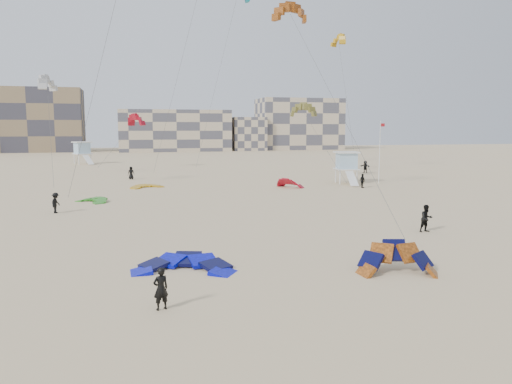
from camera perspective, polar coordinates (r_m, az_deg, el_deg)
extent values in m
plane|color=tan|center=(22.56, -5.16, -10.32)|extent=(320.00, 320.00, 0.00)
imported|color=black|center=(19.45, -10.83, -10.79)|extent=(0.70, 0.57, 1.64)
imported|color=black|center=(34.75, 18.90, -2.88)|extent=(0.93, 0.75, 1.82)
imported|color=black|center=(43.29, -21.92, -1.16)|extent=(0.93, 1.21, 1.66)
imported|color=black|center=(58.38, 12.08, 1.26)|extent=(0.52, 0.99, 1.62)
imported|color=black|center=(68.70, -14.09, 2.13)|extent=(0.84, 0.55, 1.71)
imported|color=black|center=(77.89, 12.38, 2.84)|extent=(1.36, 1.79, 1.89)
cylinder|color=#3F3F3F|center=(43.71, -17.69, 12.42)|extent=(5.60, 1.67, 19.93)
cylinder|color=#3F3F3F|center=(38.16, 8.55, 11.04)|extent=(1.62, 24.58, 16.72)
cylinder|color=#3F3F3F|center=(56.89, -22.45, 6.29)|extent=(1.39, 8.89, 10.69)
cylinder|color=#3F3F3F|center=(64.09, -9.09, 12.36)|extent=(5.81, 6.90, 23.09)
cylinder|color=#3F3F3F|center=(59.32, 7.65, 5.49)|extent=(0.36, 13.08, 7.99)
cylinder|color=#3F3F3F|center=(81.08, 10.40, 9.75)|extent=(5.08, 3.73, 18.81)
cylinder|color=#3F3F3F|center=(78.66, -4.45, 12.76)|extent=(7.71, 5.57, 26.58)
cylinder|color=#3F3F3F|center=(81.71, -15.47, 5.44)|extent=(5.85, 10.36, 7.02)
cube|color=white|center=(62.62, 10.29, 2.61)|extent=(3.07, 3.07, 0.13)
cube|color=#A5C8E2|center=(62.54, 10.31, 3.54)|extent=(2.52, 2.52, 1.91)
cube|color=white|center=(62.49, 10.33, 4.49)|extent=(3.18, 3.18, 0.15)
cube|color=white|center=(60.37, 11.28, 1.52)|extent=(1.38, 2.83, 1.58)
cube|color=white|center=(100.62, -19.23, 4.14)|extent=(3.88, 3.88, 0.14)
cube|color=#A5C8E2|center=(100.58, -19.26, 4.77)|extent=(3.18, 3.18, 2.07)
cube|color=white|center=(100.54, -19.29, 5.41)|extent=(4.01, 4.01, 0.17)
cube|color=white|center=(97.90, -19.35, 3.47)|extent=(2.23, 3.09, 1.71)
cylinder|color=white|center=(63.30, 13.95, 4.41)|extent=(0.10, 0.10, 7.66)
cube|color=red|center=(63.37, 14.27, 7.44)|extent=(0.57, 0.02, 0.38)
cube|color=#7C684B|center=(157.52, -24.27, 7.49)|extent=(28.00, 14.00, 18.00)
cube|color=#C4AF8F|center=(151.83, -9.34, 6.93)|extent=(32.00, 16.00, 12.00)
cube|color=#C4AF8F|center=(162.27, 4.93, 7.73)|extent=(26.00, 14.00, 16.00)
cube|color=#C4AF8F|center=(153.38, -0.99, 6.66)|extent=(10.00, 10.00, 10.00)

